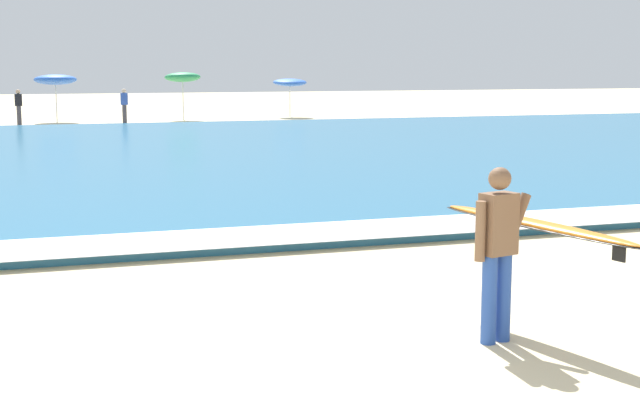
{
  "coord_description": "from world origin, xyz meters",
  "views": [
    {
      "loc": [
        -1.53,
        -6.36,
        2.7
      ],
      "look_at": [
        1.75,
        3.76,
        1.1
      ],
      "focal_mm": 50.7,
      "sensor_mm": 36.0,
      "label": 1
    }
  ],
  "objects_px": {
    "beachgoer_near_row_right": "(19,106)",
    "beach_umbrella_4": "(290,82)",
    "beach_umbrella_2": "(55,80)",
    "surfer_with_board": "(516,237)",
    "beach_umbrella_3": "(183,77)",
    "beachgoer_near_row_mid": "(124,105)"
  },
  "relations": [
    {
      "from": "beach_umbrella_4",
      "to": "beachgoer_near_row_mid",
      "type": "bearing_deg",
      "value": -165.19
    },
    {
      "from": "beach_umbrella_3",
      "to": "beach_umbrella_4",
      "type": "xyz_separation_m",
      "value": [
        5.67,
        0.92,
        -0.3
      ]
    },
    {
      "from": "beach_umbrella_4",
      "to": "beach_umbrella_2",
      "type": "bearing_deg",
      "value": -177.12
    },
    {
      "from": "surfer_with_board",
      "to": "beach_umbrella_2",
      "type": "relative_size",
      "value": 1.18
    },
    {
      "from": "beach_umbrella_4",
      "to": "beachgoer_near_row_right",
      "type": "height_order",
      "value": "beach_umbrella_4"
    },
    {
      "from": "surfer_with_board",
      "to": "beachgoer_near_row_mid",
      "type": "relative_size",
      "value": 1.69
    },
    {
      "from": "beach_umbrella_2",
      "to": "beach_umbrella_4",
      "type": "relative_size",
      "value": 1.13
    },
    {
      "from": "beach_umbrella_2",
      "to": "beach_umbrella_4",
      "type": "xyz_separation_m",
      "value": [
        11.6,
        0.58,
        -0.21
      ]
    },
    {
      "from": "beach_umbrella_3",
      "to": "beachgoer_near_row_mid",
      "type": "height_order",
      "value": "beach_umbrella_3"
    },
    {
      "from": "beachgoer_near_row_mid",
      "to": "beach_umbrella_2",
      "type": "bearing_deg",
      "value": 150.21
    },
    {
      "from": "surfer_with_board",
      "to": "beach_umbrella_3",
      "type": "relative_size",
      "value": 1.13
    },
    {
      "from": "beach_umbrella_2",
      "to": "beach_umbrella_4",
      "type": "height_order",
      "value": "beach_umbrella_2"
    },
    {
      "from": "beach_umbrella_2",
      "to": "beachgoer_near_row_right",
      "type": "height_order",
      "value": "beach_umbrella_2"
    },
    {
      "from": "surfer_with_board",
      "to": "beach_umbrella_4",
      "type": "relative_size",
      "value": 1.34
    },
    {
      "from": "beach_umbrella_4",
      "to": "beachgoer_near_row_right",
      "type": "xyz_separation_m",
      "value": [
        -13.27,
        -2.09,
        -0.92
      ]
    },
    {
      "from": "surfer_with_board",
      "to": "beachgoer_near_row_right",
      "type": "xyz_separation_m",
      "value": [
        -4.84,
        35.18,
        -0.18
      ]
    },
    {
      "from": "beach_umbrella_4",
      "to": "beachgoer_near_row_right",
      "type": "relative_size",
      "value": 1.27
    },
    {
      "from": "beach_umbrella_4",
      "to": "surfer_with_board",
      "type": "bearing_deg",
      "value": -102.76
    },
    {
      "from": "beachgoer_near_row_right",
      "to": "beach_umbrella_4",
      "type": "bearing_deg",
      "value": 8.95
    },
    {
      "from": "beach_umbrella_2",
      "to": "beach_umbrella_3",
      "type": "height_order",
      "value": "beach_umbrella_3"
    },
    {
      "from": "surfer_with_board",
      "to": "beach_umbrella_3",
      "type": "xyz_separation_m",
      "value": [
        2.76,
        36.35,
        1.04
      ]
    },
    {
      "from": "beach_umbrella_3",
      "to": "beachgoer_near_row_mid",
      "type": "relative_size",
      "value": 1.5
    }
  ]
}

